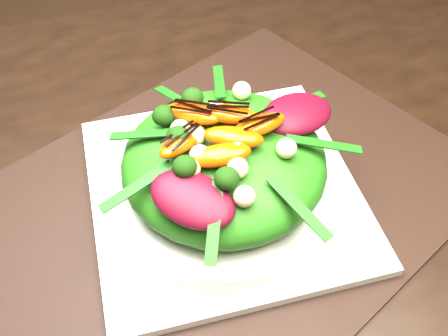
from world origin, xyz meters
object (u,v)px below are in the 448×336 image
object	(u,v)px
lettuce_mound	(224,162)
orange_segment	(206,116)
salad_bowl	(224,183)
placemat	(224,196)
dining_table	(347,184)
plate_base	(224,191)

from	to	relation	value
lettuce_mound	orange_segment	xyz separation A→B (m)	(-0.01, 0.03, 0.04)
lettuce_mound	salad_bowl	bearing A→B (deg)	0.00
placemat	salad_bowl	distance (m)	0.02
placemat	salad_bowl	bearing A→B (deg)	90.00
salad_bowl	orange_segment	bearing A→B (deg)	109.58
placemat	orange_segment	bearing A→B (deg)	109.58
dining_table	salad_bowl	xyz separation A→B (m)	(-0.15, 0.01, 0.05)
plate_base	orange_segment	bearing A→B (deg)	109.58
lettuce_mound	plate_base	bearing A→B (deg)	0.00
dining_table	orange_segment	xyz separation A→B (m)	(-0.16, 0.04, 0.12)
lettuce_mound	orange_segment	world-z (taller)	orange_segment
plate_base	lettuce_mound	xyz separation A→B (m)	(0.00, 0.00, 0.05)
plate_base	dining_table	bearing A→B (deg)	-5.49
placemat	lettuce_mound	xyz separation A→B (m)	(0.00, 0.00, 0.06)
orange_segment	dining_table	bearing A→B (deg)	-14.82
placemat	salad_bowl	world-z (taller)	salad_bowl
lettuce_mound	orange_segment	size ratio (longest dim) A/B	3.67
dining_table	lettuce_mound	size ratio (longest dim) A/B	7.33
plate_base	lettuce_mound	distance (m)	0.05
dining_table	placemat	size ratio (longest dim) A/B	2.97
dining_table	orange_segment	distance (m)	0.21
plate_base	orange_segment	distance (m)	0.10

